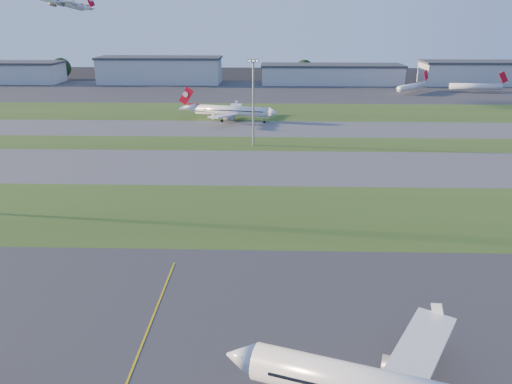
{
  "coord_description": "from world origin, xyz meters",
  "views": [
    {
      "loc": [
        20.52,
        -41.88,
        38.0
      ],
      "look_at": [
        17.78,
        45.23,
        7.0
      ],
      "focal_mm": 35.0,
      "sensor_mm": 36.0,
      "label": 1
    }
  ],
  "objects_px": {
    "mini_jet_near": "(413,86)",
    "light_mast_centre": "(253,97)",
    "mini_jet_far": "(476,86)",
    "airliner_taxiing": "(231,111)"
  },
  "relations": [
    {
      "from": "mini_jet_far",
      "to": "light_mast_centre",
      "type": "distance_m",
      "value": 159.53
    },
    {
      "from": "mini_jet_near",
      "to": "airliner_taxiing",
      "type": "bearing_deg",
      "value": 174.72
    },
    {
      "from": "airliner_taxiing",
      "to": "mini_jet_near",
      "type": "relative_size",
      "value": 1.62
    },
    {
      "from": "mini_jet_far",
      "to": "mini_jet_near",
      "type": "bearing_deg",
      "value": -173.52
    },
    {
      "from": "mini_jet_near",
      "to": "light_mast_centre",
      "type": "height_order",
      "value": "light_mast_centre"
    },
    {
      "from": "light_mast_centre",
      "to": "mini_jet_near",
      "type": "bearing_deg",
      "value": 55.24
    },
    {
      "from": "mini_jet_near",
      "to": "mini_jet_far",
      "type": "distance_m",
      "value": 32.84
    },
    {
      "from": "mini_jet_far",
      "to": "airliner_taxiing",
      "type": "bearing_deg",
      "value": -143.38
    },
    {
      "from": "airliner_taxiing",
      "to": "mini_jet_far",
      "type": "distance_m",
      "value": 143.28
    },
    {
      "from": "mini_jet_far",
      "to": "light_mast_centre",
      "type": "height_order",
      "value": "light_mast_centre"
    }
  ]
}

